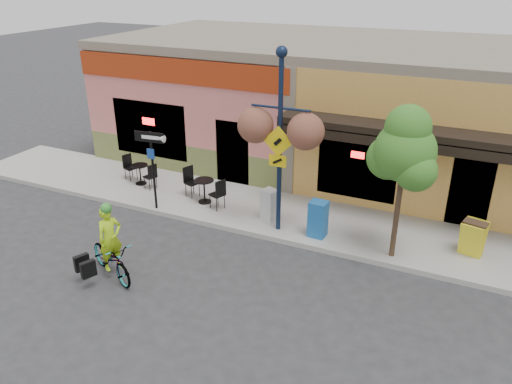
# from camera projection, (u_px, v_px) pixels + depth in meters

# --- Properties ---
(ground) EXTENTS (90.00, 90.00, 0.00)m
(ground) POSITION_uv_depth(u_px,v_px,m) (275.00, 253.00, 13.14)
(ground) COLOR #2D2D30
(ground) RESTS_ON ground
(sidewalk) EXTENTS (24.00, 3.00, 0.15)m
(sidewalk) POSITION_uv_depth(u_px,v_px,m) (301.00, 218.00, 14.77)
(sidewalk) COLOR #9E9B93
(sidewalk) RESTS_ON ground
(curb) EXTENTS (24.00, 0.12, 0.15)m
(curb) POSITION_uv_depth(u_px,v_px,m) (283.00, 241.00, 13.57)
(curb) COLOR #A8A59E
(curb) RESTS_ON ground
(building) EXTENTS (18.20, 8.20, 4.50)m
(building) POSITION_uv_depth(u_px,v_px,m) (355.00, 104.00, 18.41)
(building) COLOR #CC6A64
(building) RESTS_ON ground
(bicycle) EXTENTS (1.95, 1.35, 0.97)m
(bicycle) POSITION_uv_depth(u_px,v_px,m) (111.00, 258.00, 11.97)
(bicycle) COLOR maroon
(bicycle) RESTS_ON ground
(cyclist_rider) EXTENTS (0.59, 0.69, 1.61)m
(cyclist_rider) POSITION_uv_depth(u_px,v_px,m) (111.00, 247.00, 11.82)
(cyclist_rider) COLOR #AEDE17
(cyclist_rider) RESTS_ON ground
(lamp_post) EXTENTS (1.61, 0.67, 5.01)m
(lamp_post) POSITION_uv_depth(u_px,v_px,m) (280.00, 144.00, 13.01)
(lamp_post) COLOR #121E38
(lamp_post) RESTS_ON sidewalk
(one_way_sign) EXTENTS (0.95, 0.31, 2.44)m
(one_way_sign) POSITION_uv_depth(u_px,v_px,m) (153.00, 171.00, 14.73)
(one_way_sign) COLOR black
(one_way_sign) RESTS_ON sidewalk
(cafe_set_left) EXTENTS (1.65, 1.17, 0.89)m
(cafe_set_left) POSITION_uv_depth(u_px,v_px,m) (140.00, 172.00, 16.74)
(cafe_set_left) COLOR black
(cafe_set_left) RESTS_ON sidewalk
(cafe_set_right) EXTENTS (1.82, 1.35, 0.98)m
(cafe_set_right) POSITION_uv_depth(u_px,v_px,m) (204.00, 188.00, 15.41)
(cafe_set_right) COLOR black
(cafe_set_right) RESTS_ON sidewalk
(newspaper_box_blue) EXTENTS (0.49, 0.44, 1.02)m
(newspaper_box_blue) POSITION_uv_depth(u_px,v_px,m) (318.00, 219.00, 13.46)
(newspaper_box_blue) COLOR #1B5DA6
(newspaper_box_blue) RESTS_ON sidewalk
(newspaper_box_grey) EXTENTS (0.53, 0.51, 0.91)m
(newspaper_box_grey) POSITION_uv_depth(u_px,v_px,m) (270.00, 204.00, 14.40)
(newspaper_box_grey) COLOR #B6B6B6
(newspaper_box_grey) RESTS_ON sidewalk
(street_tree) EXTENTS (1.93, 1.93, 3.97)m
(street_tree) POSITION_uv_depth(u_px,v_px,m) (401.00, 184.00, 11.92)
(street_tree) COLOR #3D7A26
(street_tree) RESTS_ON sidewalk
(sandwich_board) EXTENTS (0.64, 0.53, 0.94)m
(sandwich_board) POSITION_uv_depth(u_px,v_px,m) (470.00, 241.00, 12.46)
(sandwich_board) COLOR yellow
(sandwich_board) RESTS_ON sidewalk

